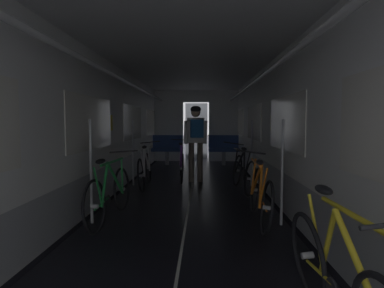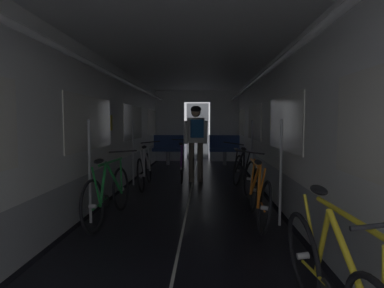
# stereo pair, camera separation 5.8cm
# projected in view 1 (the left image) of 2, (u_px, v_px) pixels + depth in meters

# --- Properties ---
(train_car_shell) EXTENTS (3.14, 12.34, 2.57)m
(train_car_shell) POSITION_uv_depth(u_px,v_px,m) (190.00, 103.00, 5.68)
(train_car_shell) COLOR black
(train_car_shell) RESTS_ON ground
(bench_seat_far_left) EXTENTS (0.98, 0.51, 0.95)m
(bench_seat_far_left) POSITION_uv_depth(u_px,v_px,m) (167.00, 147.00, 10.24)
(bench_seat_far_left) COLOR gray
(bench_seat_far_left) RESTS_ON ground
(bench_seat_far_right) EXTENTS (0.98, 0.51, 0.95)m
(bench_seat_far_right) POSITION_uv_depth(u_px,v_px,m) (224.00, 147.00, 10.19)
(bench_seat_far_right) COLOR gray
(bench_seat_far_right) RESTS_ON ground
(bicycle_orange) EXTENTS (0.44, 1.69, 0.95)m
(bicycle_orange) POSITION_uv_depth(u_px,v_px,m) (260.00, 194.00, 4.36)
(bicycle_orange) COLOR black
(bicycle_orange) RESTS_ON ground
(bicycle_green) EXTENTS (0.44, 1.69, 0.95)m
(bicycle_green) POSITION_uv_depth(u_px,v_px,m) (110.00, 193.00, 4.41)
(bicycle_green) COLOR black
(bicycle_green) RESTS_ON ground
(bicycle_yellow) EXTENTS (0.44, 1.69, 0.95)m
(bicycle_yellow) POSITION_uv_depth(u_px,v_px,m) (339.00, 281.00, 1.98)
(bicycle_yellow) COLOR black
(bicycle_yellow) RESTS_ON ground
(bicycle_white) EXTENTS (0.44, 1.69, 0.95)m
(bicycle_white) POSITION_uv_depth(u_px,v_px,m) (145.00, 169.00, 6.67)
(bicycle_white) COLOR black
(bicycle_white) RESTS_ON ground
(bicycle_black) EXTENTS (0.53, 1.69, 0.96)m
(bicycle_black) POSITION_uv_depth(u_px,v_px,m) (243.00, 172.00, 6.34)
(bicycle_black) COLOR black
(bicycle_black) RESTS_ON ground
(person_cyclist_aisle) EXTENTS (0.56, 0.43, 1.73)m
(person_cyclist_aisle) POSITION_uv_depth(u_px,v_px,m) (196.00, 135.00, 7.24)
(person_cyclist_aisle) COLOR brown
(person_cyclist_aisle) RESTS_ON ground
(bicycle_purple_in_aisle) EXTENTS (0.44, 1.69, 0.94)m
(bicycle_purple_in_aisle) POSITION_uv_depth(u_px,v_px,m) (182.00, 164.00, 7.56)
(bicycle_purple_in_aisle) COLOR black
(bicycle_purple_in_aisle) RESTS_ON ground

